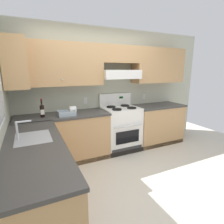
# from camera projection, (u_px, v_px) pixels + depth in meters

# --- Properties ---
(ground_plane) EXTENTS (7.04, 7.04, 0.00)m
(ground_plane) POSITION_uv_depth(u_px,v_px,m) (131.00, 187.00, 2.67)
(ground_plane) COLOR beige
(wall_back) EXTENTS (4.68, 0.57, 2.55)m
(wall_back) POSITION_uv_depth(u_px,v_px,m) (112.00, 81.00, 3.85)
(wall_back) COLOR #B7BAA3
(wall_back) RESTS_ON ground_plane
(counter_back_run) EXTENTS (3.60, 0.65, 0.91)m
(counter_back_run) POSITION_uv_depth(u_px,v_px,m) (108.00, 131.00, 3.74)
(counter_back_run) COLOR tan
(counter_back_run) RESTS_ON ground_plane
(counter_left_run) EXTENTS (0.63, 1.91, 1.13)m
(counter_left_run) POSITION_uv_depth(u_px,v_px,m) (38.00, 181.00, 2.05)
(counter_left_run) COLOR tan
(counter_left_run) RESTS_ON ground_plane
(stove) EXTENTS (0.76, 0.62, 1.20)m
(stove) POSITION_uv_depth(u_px,v_px,m) (121.00, 128.00, 3.87)
(stove) COLOR white
(stove) RESTS_ON ground_plane
(wine_bottle) EXTENTS (0.07, 0.07, 0.32)m
(wine_bottle) POSITION_uv_depth(u_px,v_px,m) (42.00, 110.00, 3.06)
(wine_bottle) COLOR black
(wine_bottle) RESTS_ON counter_back_run
(bowl) EXTENTS (0.30, 0.23, 0.08)m
(bowl) POSITION_uv_depth(u_px,v_px,m) (67.00, 114.00, 3.19)
(bowl) COLOR #9EADB7
(bowl) RESTS_ON counter_back_run
(paper_towel_roll) EXTENTS (0.12, 0.14, 0.14)m
(paper_towel_roll) POSITION_uv_depth(u_px,v_px,m) (73.00, 110.00, 3.33)
(paper_towel_roll) COLOR white
(paper_towel_roll) RESTS_ON counter_back_run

